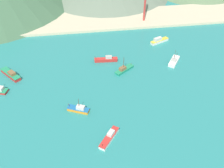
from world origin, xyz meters
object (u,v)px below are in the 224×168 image
object	(u,v)px
fishing_boat_6	(124,69)
fishing_boat_5	(11,74)
fishing_boat_2	(109,137)
fishing_boat_4	(159,41)
fishing_boat_7	(106,59)
fishing_boat_10	(79,109)
fishing_boat_3	(174,61)
radio_tower	(145,2)

from	to	relation	value
fishing_boat_6	fishing_boat_5	bearing A→B (deg)	176.23
fishing_boat_2	fishing_boat_4	xyz separation A→B (m)	(31.30, 54.23, 0.22)
fishing_boat_7	fishing_boat_5	bearing A→B (deg)	-172.53
fishing_boat_4	fishing_boat_10	distance (m)	56.95
fishing_boat_2	fishing_boat_3	distance (m)	49.19
fishing_boat_5	fishing_boat_6	xyz separation A→B (m)	(44.87, -2.96, -0.18)
fishing_boat_7	fishing_boat_10	xyz separation A→B (m)	(-13.10, -28.64, -0.01)
fishing_boat_2	fishing_boat_4	distance (m)	62.61
fishing_boat_3	fishing_boat_4	bearing A→B (deg)	94.64
fishing_boat_6	fishing_boat_7	world-z (taller)	fishing_boat_6
fishing_boat_2	fishing_boat_6	bearing A→B (deg)	72.52
fishing_boat_3	fishing_boat_10	world-z (taller)	fishing_boat_3
fishing_boat_3	fishing_boat_2	bearing A→B (deg)	-131.69
fishing_boat_5	radio_tower	bearing A→B (deg)	31.77
fishing_boat_3	fishing_boat_4	world-z (taller)	fishing_boat_3
fishing_boat_3	fishing_boat_6	distance (m)	22.12
fishing_boat_2	fishing_boat_4	bearing A→B (deg)	60.01
fishing_boat_3	fishing_boat_10	distance (m)	47.33
fishing_boat_4	fishing_boat_5	distance (m)	67.62
fishing_boat_2	fishing_boat_10	distance (m)	16.00
fishing_boat_2	fishing_boat_5	bearing A→B (deg)	132.60
fishing_boat_10	radio_tower	world-z (taller)	radio_tower
fishing_boat_4	fishing_boat_6	size ratio (longest dim) A/B	1.10
fishing_boat_10	radio_tower	bearing A→B (deg)	58.98
fishing_boat_5	fishing_boat_7	xyz separation A→B (m)	(38.68, 5.07, -0.04)
radio_tower	fishing_boat_7	bearing A→B (deg)	-125.83
fishing_boat_5	fishing_boat_7	bearing A→B (deg)	7.47
fishing_boat_7	radio_tower	xyz separation A→B (m)	(24.66, 34.15, 10.56)
fishing_boat_10	radio_tower	xyz separation A→B (m)	(37.76, 62.78, 10.56)
fishing_boat_5	fishing_boat_10	xyz separation A→B (m)	(25.58, -23.56, -0.05)
fishing_boat_5	fishing_boat_6	size ratio (longest dim) A/B	1.16
fishing_boat_4	fishing_boat_5	world-z (taller)	fishing_boat_4
fishing_boat_5	fishing_boat_4	bearing A→B (deg)	14.68
fishing_boat_5	fishing_boat_6	bearing A→B (deg)	-3.77
fishing_boat_3	fishing_boat_5	world-z (taller)	fishing_boat_3
fishing_boat_4	radio_tower	distance (m)	24.51
fishing_boat_6	fishing_boat_10	world-z (taller)	fishing_boat_6
fishing_boat_5	radio_tower	distance (m)	75.23
fishing_boat_4	fishing_boat_6	bearing A→B (deg)	-135.63
fishing_boat_7	radio_tower	distance (m)	43.42
fishing_boat_2	radio_tower	xyz separation A→B (m)	(29.22, 76.32, 10.64)
fishing_boat_2	fishing_boat_10	size ratio (longest dim) A/B	1.12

